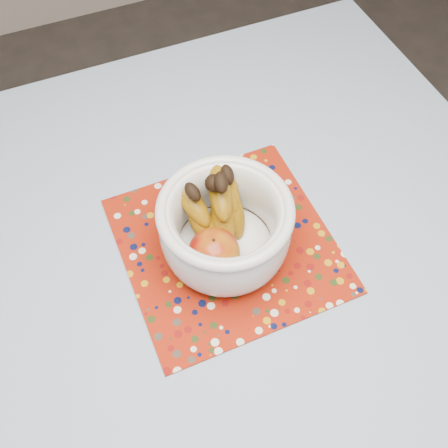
% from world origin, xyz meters
% --- Properties ---
extents(table, '(1.20, 1.20, 0.75)m').
position_xyz_m(table, '(0.00, 0.00, 0.67)').
color(table, brown).
rests_on(table, ground).
extents(tablecloth, '(1.32, 1.32, 0.01)m').
position_xyz_m(tablecloth, '(0.00, 0.00, 0.76)').
color(tablecloth, '#637CA6').
rests_on(tablecloth, table).
extents(placemat, '(0.37, 0.37, 0.00)m').
position_xyz_m(placemat, '(0.06, 0.09, 0.76)').
color(placemat, maroon).
rests_on(placemat, tablecloth).
extents(fruit_bowl, '(0.23, 0.23, 0.17)m').
position_xyz_m(fruit_bowl, '(0.05, 0.09, 0.84)').
color(fruit_bowl, silver).
rests_on(fruit_bowl, placemat).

